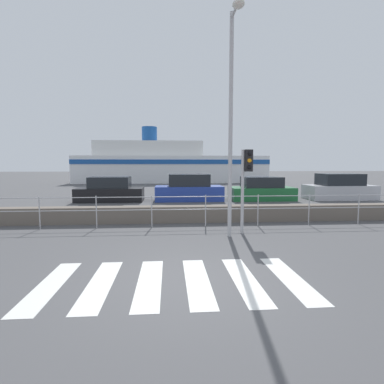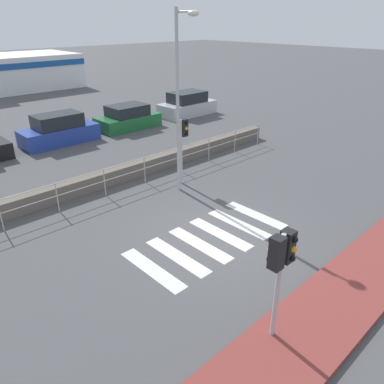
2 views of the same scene
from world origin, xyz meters
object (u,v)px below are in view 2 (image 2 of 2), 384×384
at_px(streetlamp, 181,87).
at_px(parked_car_silver, 187,105).
at_px(parked_car_green, 128,118).
at_px(traffic_light_far, 183,137).
at_px(traffic_light_near, 281,259).
at_px(parked_car_blue, 59,131).

distance_m(streetlamp, parked_car_silver, 13.11).
bearing_deg(parked_car_green, traffic_light_far, -110.49).
distance_m(traffic_light_near, streetlamp, 8.00).
bearing_deg(streetlamp, traffic_light_far, 43.26).
relative_size(streetlamp, parked_car_silver, 1.59).
bearing_deg(streetlamp, parked_car_green, 67.44).
bearing_deg(parked_car_silver, parked_car_green, 180.00).
distance_m(traffic_light_near, parked_car_silver, 20.30).
xyz_separation_m(streetlamp, parked_car_silver, (8.77, 9.16, -3.32)).
height_order(traffic_light_far, parked_car_blue, traffic_light_far).
distance_m(traffic_light_far, streetlamp, 2.21).
relative_size(traffic_light_near, traffic_light_far, 0.97).
distance_m(traffic_light_near, parked_car_blue, 16.35).
bearing_deg(parked_car_silver, streetlamp, -133.76).
xyz_separation_m(traffic_light_near, streetlamp, (3.63, 6.86, 1.97)).
bearing_deg(parked_car_silver, traffic_light_far, -133.56).
bearing_deg(traffic_light_far, parked_car_green, 69.51).
height_order(parked_car_blue, parked_car_silver, parked_car_silver).
relative_size(traffic_light_far, streetlamp, 0.41).
relative_size(traffic_light_far, parked_car_blue, 0.66).
bearing_deg(traffic_light_near, traffic_light_far, 60.37).
bearing_deg(traffic_light_far, parked_car_blue, 98.12).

